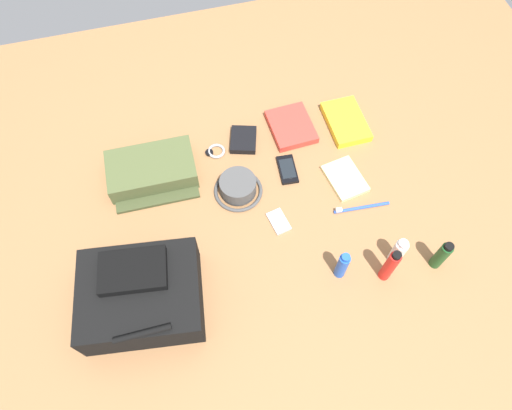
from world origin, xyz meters
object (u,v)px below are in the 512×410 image
at_px(shampoo_bottle, 441,255).
at_px(deodorant_spray, 342,265).
at_px(toiletry_pouch, 152,171).
at_px(cell_phone, 287,169).
at_px(wallet, 243,140).
at_px(media_player, 279,221).
at_px(backpack, 141,295).
at_px(notepad, 345,179).
at_px(travel_guidebook, 291,127).
at_px(toothpaste_tube, 398,252).
at_px(wristwatch, 215,151).
at_px(bucket_hat, 238,187).
at_px(sunscreen_spray, 390,266).
at_px(paperback_novel, 346,122).
at_px(toothbrush, 359,208).

height_order(shampoo_bottle, deodorant_spray, shampoo_bottle).
xyz_separation_m(toiletry_pouch, cell_phone, (-0.45, 0.09, -0.03)).
bearing_deg(toiletry_pouch, wallet, -169.40).
xyz_separation_m(cell_phone, wallet, (0.12, -0.16, 0.01)).
height_order(toiletry_pouch, media_player, toiletry_pouch).
relative_size(backpack, cell_phone, 3.18).
bearing_deg(notepad, shampoo_bottle, 105.10).
relative_size(backpack, travel_guidebook, 2.01).
relative_size(shampoo_bottle, cell_phone, 1.17).
xyz_separation_m(shampoo_bottle, toothpaste_tube, (0.12, -0.05, -0.01)).
bearing_deg(wristwatch, travel_guidebook, -173.93).
height_order(toiletry_pouch, notepad, toiletry_pouch).
bearing_deg(wristwatch, bucket_hat, 102.72).
bearing_deg(sunscreen_spray, wristwatch, -55.39).
distance_m(backpack, sunscreen_spray, 0.73).
height_order(shampoo_bottle, wallet, shampoo_bottle).
xyz_separation_m(shampoo_bottle, wallet, (0.46, -0.60, -0.05)).
distance_m(bucket_hat, travel_guidebook, 0.32).
bearing_deg(wristwatch, cell_phone, 148.34).
bearing_deg(toiletry_pouch, backpack, 78.23).
relative_size(cell_phone, media_player, 1.27).
relative_size(paperback_novel, travel_guidebook, 1.08).
bearing_deg(wallet, toiletry_pouch, 27.47).
xyz_separation_m(bucket_hat, toothpaste_tube, (-0.41, 0.36, 0.03)).
bearing_deg(paperback_novel, wallet, -2.67).
xyz_separation_m(toothpaste_tube, media_player, (0.31, -0.22, -0.05)).
height_order(toothpaste_tube, wristwatch, toothpaste_tube).
height_order(media_player, notepad, notepad).
xyz_separation_m(shampoo_bottle, deodorant_spray, (0.30, -0.05, -0.00)).
bearing_deg(backpack, toothbrush, -169.37).
distance_m(bucket_hat, wallet, 0.21).
bearing_deg(toothpaste_tube, bucket_hat, -41.21).
distance_m(travel_guidebook, media_player, 0.38).
height_order(sunscreen_spray, media_player, sunscreen_spray).
distance_m(sunscreen_spray, cell_phone, 0.48).
bearing_deg(wallet, deodorant_spray, 123.27).
distance_m(deodorant_spray, travel_guidebook, 0.57).
height_order(media_player, wristwatch, same).
relative_size(cell_phone, notepad, 0.78).
height_order(backpack, shampoo_bottle, backpack).
xyz_separation_m(toothpaste_tube, wallet, (0.35, -0.56, -0.05)).
distance_m(toothpaste_tube, sunscreen_spray, 0.07).
bearing_deg(toothpaste_tube, deodorant_spray, 0.32).
relative_size(wristwatch, notepad, 0.47).
relative_size(backpack, paperback_novel, 1.87).
height_order(backpack, toothbrush, backpack).
distance_m(deodorant_spray, toothbrush, 0.25).
bearing_deg(toothbrush, shampoo_bottle, 123.47).
bearing_deg(wristwatch, toothbrush, 140.03).
relative_size(toiletry_pouch, paperback_novel, 1.48).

